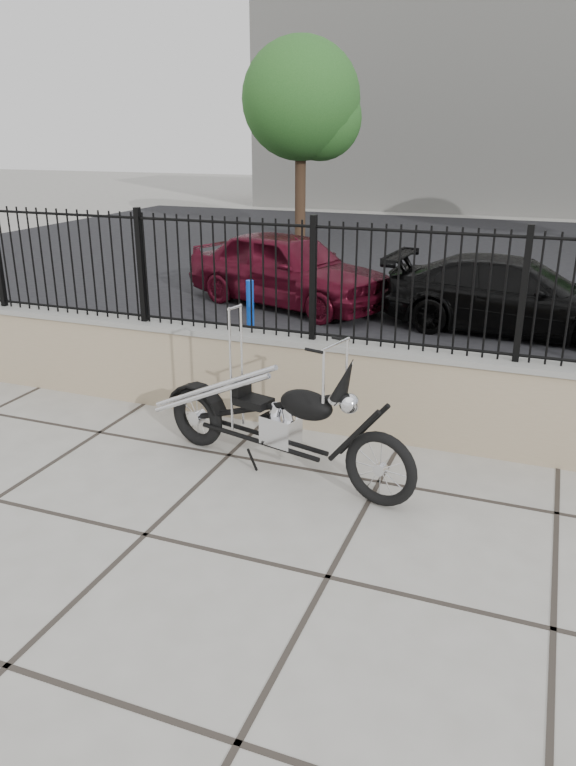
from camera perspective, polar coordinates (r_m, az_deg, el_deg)
The scene contains 10 objects.
ground_plane at distance 5.02m, azimuth 3.35°, elevation -15.89°, with size 90.00×90.00×0.00m, color #99968E.
parking_lot at distance 16.69m, azimuth 16.88°, elevation 9.11°, with size 30.00×30.00×0.00m, color black.
retaining_wall at distance 6.95m, azimuth 9.80°, elevation -1.00°, with size 14.00×0.36×0.96m, color gray.
iron_fence at distance 6.64m, azimuth 10.35°, elevation 7.72°, with size 14.00×0.08×1.20m, color black.
background_building at distance 30.42m, azimuth 20.25°, elevation 21.00°, with size 22.00×6.00×8.00m, color beige.
chopper_motorcycle at distance 6.09m, azimuth -1.02°, elevation -0.91°, with size 2.55×0.45×1.53m, color black, non-canonical shape.
car_red at distance 12.40m, azimuth -0.01°, elevation 9.54°, with size 1.58×3.92×1.34m, color #4C0A1A.
car_black at distance 11.25m, azimuth 18.36°, elevation 6.95°, with size 1.62×3.98×1.16m, color black.
bollard_a at distance 10.10m, azimuth -3.17°, elevation 5.92°, with size 0.11×0.11×0.95m, color #0B49B3.
tree_left at distance 21.16m, azimuth 1.08°, elevation 23.04°, with size 3.40×3.40×5.74m.
Camera 1 is at (1.20, -3.88, 2.95)m, focal length 32.00 mm.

